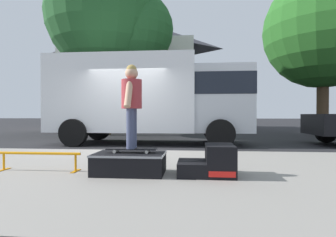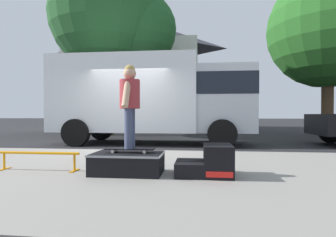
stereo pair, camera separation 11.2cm
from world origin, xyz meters
name	(u,v)px [view 1 (the left image)]	position (x,y,z in m)	size (l,w,h in m)	color
ground_plane	(118,152)	(0.00, 0.00, 0.00)	(140.00, 140.00, 0.00)	black
sidewalk_slab	(70,172)	(0.00, -3.00, 0.06)	(50.00, 5.00, 0.12)	gray
skate_box	(130,162)	(1.10, -3.29, 0.29)	(1.09, 0.70, 0.32)	black
kicker_ramp	(211,163)	(2.35, -3.29, 0.31)	(0.84, 0.63, 0.46)	black
grind_rail	(39,157)	(-0.42, -3.21, 0.35)	(1.39, 0.28, 0.31)	orange
skateboard	(132,149)	(1.13, -3.25, 0.50)	(0.78, 0.21, 0.07)	black
skater_kid	(132,99)	(1.13, -3.25, 1.28)	(0.32, 0.67, 1.30)	#3F4766
box_truck	(151,96)	(0.59, 2.20, 1.70)	(6.91, 2.63, 3.05)	white
street_tree_main	(330,33)	(9.03, 7.12, 5.18)	(6.49, 5.90, 8.30)	brown
street_tree_neighbour	(111,20)	(-2.05, 6.05, 5.85)	(6.39, 5.81, 8.93)	brown
house_behind	(135,73)	(-2.39, 13.24, 4.24)	(9.54, 8.23, 8.40)	silver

